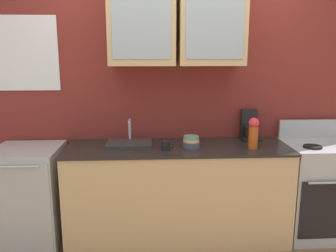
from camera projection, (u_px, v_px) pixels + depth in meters
name	position (u px, v px, depth m)	size (l,w,h in m)	color
ground_plane	(177.00, 236.00, 3.31)	(10.00, 10.00, 0.00)	brown
back_wall_unit	(175.00, 72.00, 3.32)	(4.33, 0.45, 2.82)	maroon
counter	(177.00, 192.00, 3.22)	(2.01, 0.66, 0.89)	tan
stove_range	(319.00, 189.00, 3.29)	(0.67, 0.63, 1.07)	#ADAFB5
sink_faucet	(129.00, 143.00, 3.17)	(0.41, 0.31, 0.23)	#2D2D30
bowl_stack	(191.00, 142.00, 3.09)	(0.16, 0.16, 0.10)	#4C4C54
vase	(253.00, 132.00, 3.03)	(0.09, 0.09, 0.28)	#BF4C19
cup_near_sink	(166.00, 146.00, 3.00)	(0.11, 0.08, 0.08)	black
dishwasher	(29.00, 196.00, 3.14)	(0.58, 0.64, 0.89)	#ADAFB5
coffee_maker	(249.00, 128.00, 3.37)	(0.17, 0.20, 0.29)	black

